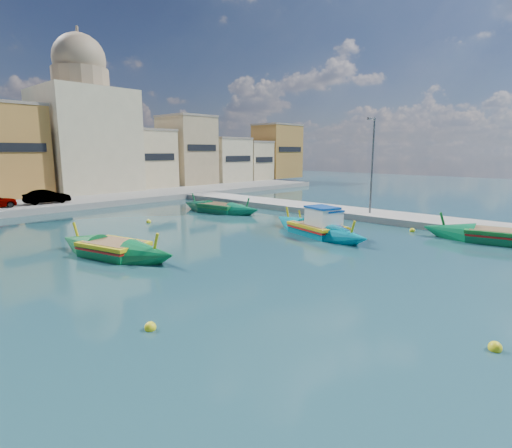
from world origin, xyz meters
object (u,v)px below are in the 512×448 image
luzzu_green (114,251)px  luzzu_cyan_south (498,238)px  luzzu_blue_cabin (324,230)px  luzzu_turquoise_cabin (317,229)px  church_block (84,126)px  quay_street_lamp (372,165)px  luzzu_cyan_mid (219,209)px

luzzu_green → luzzu_cyan_south: bearing=-39.0°
luzzu_blue_cabin → luzzu_cyan_south: 10.35m
luzzu_turquoise_cabin → luzzu_cyan_south: (5.59, -9.27, -0.07)m
church_block → luzzu_green: 33.15m
luzzu_cyan_south → quay_street_lamp: bearing=75.8°
luzzu_turquoise_cabin → luzzu_cyan_mid: bearing=79.0°
church_block → luzzu_turquoise_cabin: church_block is taller
luzzu_blue_cabin → luzzu_cyan_mid: (2.04, 12.53, -0.04)m
luzzu_turquoise_cabin → luzzu_cyan_mid: size_ratio=1.04×
church_block → luzzu_green: church_block is taller
luzzu_turquoise_cabin → luzzu_green: luzzu_turquoise_cabin is taller
luzzu_cyan_mid → luzzu_cyan_south: 21.68m
luzzu_turquoise_cabin → luzzu_cyan_mid: luzzu_turquoise_cabin is taller
church_block → luzzu_blue_cabin: church_block is taller
quay_street_lamp → luzzu_blue_cabin: bearing=-174.2°
church_block → luzzu_cyan_south: (5.00, -43.69, -8.11)m
church_block → luzzu_cyan_south: bearing=-83.5°
luzzu_blue_cabin → luzzu_cyan_south: bearing=-59.4°
luzzu_blue_cabin → luzzu_cyan_south: (5.27, -8.91, -0.03)m
luzzu_cyan_south → luzzu_green: bearing=141.0°
quay_street_lamp → luzzu_cyan_south: bearing=-104.2°
luzzu_blue_cabin → luzzu_green: luzzu_blue_cabin is taller
luzzu_turquoise_cabin → luzzu_green: 12.63m
church_block → luzzu_green: (-12.30, -29.69, -8.13)m
luzzu_turquoise_cabin → quay_street_lamp: bearing=3.0°
luzzu_blue_cabin → quay_street_lamp: bearing=5.8°
luzzu_blue_cabin → luzzu_turquoise_cabin: bearing=130.9°
luzzu_turquoise_cabin → luzzu_blue_cabin: 0.48m
luzzu_green → church_block: bearing=67.5°
church_block → luzzu_turquoise_cabin: bearing=-91.0°
luzzu_blue_cabin → luzzu_green: 13.06m
luzzu_cyan_mid → luzzu_blue_cabin: bearing=-99.3°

